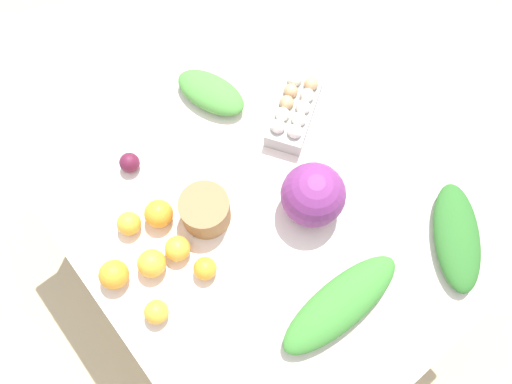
% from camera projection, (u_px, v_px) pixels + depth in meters
% --- Properties ---
extents(ground_plane, '(8.00, 8.00, 0.00)m').
position_uv_depth(ground_plane, '(256.00, 259.00, 2.19)').
color(ground_plane, '#C6B289').
extents(dining_table, '(1.33, 1.08, 0.76)m').
position_uv_depth(dining_table, '(256.00, 205.00, 1.57)').
color(dining_table, silver).
rests_on(dining_table, ground_plane).
extents(cabbage_purple, '(0.18, 0.18, 0.18)m').
position_uv_depth(cabbage_purple, '(313.00, 195.00, 1.38)').
color(cabbage_purple, '#7A2D75').
rests_on(cabbage_purple, dining_table).
extents(egg_carton, '(0.24, 0.28, 0.09)m').
position_uv_depth(egg_carton, '(294.00, 110.00, 1.54)').
color(egg_carton, '#A8A8A3').
rests_on(egg_carton, dining_table).
extents(paper_bag, '(0.14, 0.14, 0.10)m').
position_uv_depth(paper_bag, '(205.00, 210.00, 1.41)').
color(paper_bag, '#997047').
rests_on(paper_bag, dining_table).
extents(greens_bunch_kale, '(0.13, 0.39, 0.07)m').
position_uv_depth(greens_bunch_kale, '(341.00, 304.00, 1.32)').
color(greens_bunch_kale, '#3D8433').
rests_on(greens_bunch_kale, dining_table).
extents(greens_bunch_chard, '(0.27, 0.19, 0.07)m').
position_uv_depth(greens_bunch_chard, '(211.00, 92.00, 1.58)').
color(greens_bunch_chard, '#4C933D').
rests_on(greens_bunch_chard, dining_table).
extents(greens_bunch_dandelion, '(0.33, 0.31, 0.06)m').
position_uv_depth(greens_bunch_dandelion, '(457.00, 237.00, 1.40)').
color(greens_bunch_dandelion, '#2D6B28').
rests_on(greens_bunch_dandelion, dining_table).
extents(beet_root, '(0.06, 0.06, 0.06)m').
position_uv_depth(beet_root, '(129.00, 163.00, 1.49)').
color(beet_root, '#5B1933').
rests_on(beet_root, dining_table).
extents(orange_0, '(0.07, 0.07, 0.07)m').
position_uv_depth(orange_0, '(129.00, 223.00, 1.41)').
color(orange_0, '#F9A833').
rests_on(orange_0, dining_table).
extents(orange_1, '(0.08, 0.08, 0.08)m').
position_uv_depth(orange_1, '(152.00, 263.00, 1.36)').
color(orange_1, '#F9A833').
rests_on(orange_1, dining_table).
extents(orange_2, '(0.08, 0.08, 0.08)m').
position_uv_depth(orange_2, '(114.00, 275.00, 1.35)').
color(orange_2, orange).
rests_on(orange_2, dining_table).
extents(orange_3, '(0.08, 0.08, 0.08)m').
position_uv_depth(orange_3, '(159.00, 214.00, 1.42)').
color(orange_3, orange).
rests_on(orange_3, dining_table).
extents(orange_4, '(0.07, 0.07, 0.07)m').
position_uv_depth(orange_4, '(156.00, 312.00, 1.32)').
color(orange_4, '#F9A833').
rests_on(orange_4, dining_table).
extents(orange_5, '(0.06, 0.06, 0.06)m').
position_uv_depth(orange_5, '(205.00, 269.00, 1.37)').
color(orange_5, orange).
rests_on(orange_5, dining_table).
extents(orange_6, '(0.07, 0.07, 0.07)m').
position_uv_depth(orange_6, '(178.00, 248.00, 1.38)').
color(orange_6, '#F9A833').
rests_on(orange_6, dining_table).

